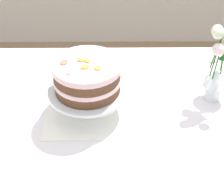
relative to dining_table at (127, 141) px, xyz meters
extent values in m
cube|color=white|center=(0.00, 0.03, 0.08)|extent=(1.40, 1.00, 0.03)
cylinder|color=brown|center=(-0.60, 0.43, -0.29)|extent=(0.06, 0.06, 0.71)
cube|color=white|center=(-0.14, 0.07, 0.09)|extent=(0.32, 0.32, 0.00)
cylinder|color=silver|center=(-0.14, 0.07, 0.10)|extent=(0.11, 0.11, 0.01)
cylinder|color=silver|center=(-0.14, 0.07, 0.14)|extent=(0.03, 0.03, 0.07)
cylinder|color=silver|center=(-0.14, 0.07, 0.19)|extent=(0.29, 0.29, 0.01)
cylinder|color=brown|center=(-0.14, 0.07, 0.21)|extent=(0.23, 0.23, 0.04)
cylinder|color=beige|center=(-0.14, 0.07, 0.24)|extent=(0.24, 0.24, 0.02)
cylinder|color=brown|center=(-0.14, 0.07, 0.27)|extent=(0.23, 0.23, 0.04)
cylinder|color=beige|center=(-0.14, 0.07, 0.29)|extent=(0.24, 0.24, 0.02)
ellipsoid|color=orange|center=(-0.11, 0.04, 0.31)|extent=(0.03, 0.03, 0.00)
ellipsoid|color=orange|center=(-0.15, 0.04, 0.31)|extent=(0.04, 0.04, 0.00)
ellipsoid|color=orange|center=(-0.17, 0.09, 0.31)|extent=(0.03, 0.03, 0.00)
ellipsoid|color=pink|center=(-0.20, 0.01, 0.31)|extent=(0.03, 0.03, 0.00)
ellipsoid|color=#E56B51|center=(-0.22, 0.07, 0.31)|extent=(0.04, 0.04, 0.00)
ellipsoid|color=yellow|center=(-0.14, 0.08, 0.31)|extent=(0.03, 0.03, 0.01)
cylinder|color=silver|center=(0.33, 0.14, 0.13)|extent=(0.06, 0.06, 0.07)
cone|color=silver|center=(0.33, 0.14, 0.19)|extent=(0.11, 0.11, 0.06)
cylinder|color=#2D6028|center=(0.35, 0.15, 0.27)|extent=(0.02, 0.01, 0.14)
ellipsoid|color=#236B2D|center=(0.35, 0.14, 0.28)|extent=(0.05, 0.03, 0.02)
cylinder|color=#2D6028|center=(0.35, 0.16, 0.31)|extent=(0.02, 0.03, 0.21)
cylinder|color=#2D6028|center=(0.33, 0.17, 0.28)|extent=(0.01, 0.04, 0.16)
sphere|color=silver|center=(0.32, 0.19, 0.36)|extent=(0.04, 0.04, 0.04)
cylinder|color=#2D6028|center=(0.32, 0.14, 0.29)|extent=(0.02, 0.01, 0.18)
sphere|color=#DFEBC1|center=(0.31, 0.14, 0.38)|extent=(0.04, 0.04, 0.04)
ellipsoid|color=#236B2D|center=(0.31, 0.14, 0.26)|extent=(0.05, 0.03, 0.02)
cylinder|color=#2D6028|center=(0.32, 0.13, 0.27)|extent=(0.02, 0.02, 0.13)
sphere|color=silver|center=(0.31, 0.12, 0.33)|extent=(0.05, 0.05, 0.05)
camera|label=1|loc=(-0.07, -0.95, 0.97)|focal=57.07mm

